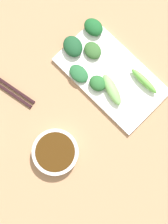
# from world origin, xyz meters

# --- Properties ---
(tabletop) EXTENTS (2.10, 2.10, 0.02)m
(tabletop) POSITION_xyz_m (0.00, 0.00, 0.01)
(tabletop) COLOR #A07553
(tabletop) RESTS_ON ground
(sauce_bowl) EXTENTS (0.13, 0.13, 0.03)m
(sauce_bowl) POSITION_xyz_m (-0.13, -0.03, 0.04)
(sauce_bowl) COLOR silver
(sauce_bowl) RESTS_ON tabletop
(serving_plate) EXTENTS (0.18, 0.31, 0.01)m
(serving_plate) POSITION_xyz_m (0.14, 0.01, 0.03)
(serving_plate) COLOR white
(serving_plate) RESTS_ON tabletop
(broccoli_stalk_0) EXTENTS (0.06, 0.10, 0.03)m
(broccoli_stalk_0) POSITION_xyz_m (0.10, -0.02, 0.04)
(broccoli_stalk_0) COLOR #73AD5A
(broccoli_stalk_0) RESTS_ON serving_plate
(broccoli_leafy_1) EXTENTS (0.07, 0.08, 0.03)m
(broccoli_leafy_1) POSITION_xyz_m (0.11, 0.15, 0.05)
(broccoli_leafy_1) COLOR #184525
(broccoli_leafy_1) RESTS_ON serving_plate
(broccoli_stalk_2) EXTENTS (0.02, 0.10, 0.02)m
(broccoli_stalk_2) POSITION_xyz_m (0.19, -0.07, 0.04)
(broccoli_stalk_2) COLOR #62B041
(broccoli_stalk_2) RESTS_ON serving_plate
(broccoli_leafy_3) EXTENTS (0.05, 0.06, 0.02)m
(broccoli_leafy_3) POSITION_xyz_m (0.15, 0.10, 0.04)
(broccoli_leafy_3) COLOR #2F5927
(broccoli_leafy_3) RESTS_ON serving_plate
(broccoli_leafy_4) EXTENTS (0.05, 0.06, 0.03)m
(broccoli_leafy_4) POSITION_xyz_m (0.20, 0.14, 0.05)
(broccoli_leafy_4) COLOR #175124
(broccoli_leafy_4) RESTS_ON serving_plate
(broccoli_leafy_5) EXTENTS (0.04, 0.06, 0.02)m
(broccoli_leafy_5) POSITION_xyz_m (0.07, 0.08, 0.04)
(broccoli_leafy_5) COLOR #225A30
(broccoli_leafy_5) RESTS_ON serving_plate
(broccoli_leafy_6) EXTENTS (0.04, 0.05, 0.03)m
(broccoli_leafy_6) POSITION_xyz_m (0.09, 0.02, 0.05)
(broccoli_leafy_6) COLOR #255D2A
(broccoli_leafy_6) RESTS_ON serving_plate
(chopsticks) EXTENTS (0.07, 0.23, 0.01)m
(chopsticks) POSITION_xyz_m (-0.10, 0.22, 0.02)
(chopsticks) COLOR black
(chopsticks) RESTS_ON tabletop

